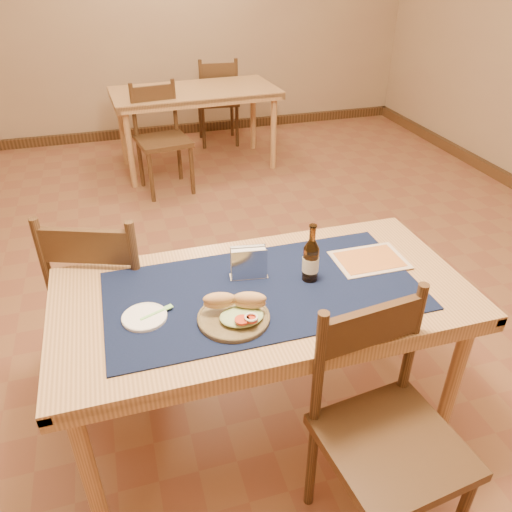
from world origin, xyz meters
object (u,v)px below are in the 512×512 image
object	(u,v)px
main_table	(263,308)
back_table	(195,98)
chair_main_near	(385,431)
beer_bottle	(311,260)
napkin_holder	(249,264)
chair_main_far	(112,293)
sandwich_plate	(236,313)

from	to	relation	value
main_table	back_table	xyz separation A→B (m)	(0.33, 3.20, 0.00)
main_table	chair_main_near	size ratio (longest dim) A/B	1.69
beer_bottle	napkin_holder	bearing A→B (deg)	159.99
beer_bottle	chair_main_far	bearing A→B (deg)	147.83
back_table	beer_bottle	world-z (taller)	beer_bottle
chair_main_far	chair_main_near	size ratio (longest dim) A/B	1.03
back_table	sandwich_plate	bearing A→B (deg)	-98.09
sandwich_plate	napkin_holder	size ratio (longest dim) A/B	1.65
beer_bottle	chair_main_near	bearing A→B (deg)	-83.42
chair_main_near	back_table	bearing A→B (deg)	89.02
chair_main_near	beer_bottle	size ratio (longest dim) A/B	3.89
chair_main_near	beer_bottle	distance (m)	0.67
sandwich_plate	chair_main_near	bearing A→B (deg)	-44.54
napkin_holder	chair_main_near	bearing A→B (deg)	-65.69
back_table	beer_bottle	bearing A→B (deg)	-92.33
main_table	back_table	bearing A→B (deg)	84.15
beer_bottle	napkin_holder	xyz separation A→B (m)	(-0.23, 0.08, -0.03)
chair_main_far	chair_main_near	bearing A→B (deg)	-51.30
chair_main_near	main_table	bearing A→B (deg)	115.76
back_table	chair_main_near	size ratio (longest dim) A/B	1.64
chair_main_near	sandwich_plate	bearing A→B (deg)	135.46
chair_main_near	napkin_holder	size ratio (longest dim) A/B	6.02
chair_main_far	napkin_holder	world-z (taller)	chair_main_far
back_table	chair_main_far	world-z (taller)	chair_main_far
chair_main_near	beer_bottle	bearing A→B (deg)	96.58
back_table	beer_bottle	xyz separation A→B (m)	(-0.13, -3.18, 0.18)
main_table	chair_main_far	bearing A→B (deg)	138.79
chair_main_near	beer_bottle	xyz separation A→B (m)	(-0.07, 0.57, 0.35)
main_table	napkin_holder	world-z (taller)	napkin_holder
beer_bottle	sandwich_plate	bearing A→B (deg)	-154.96
main_table	chair_main_far	distance (m)	0.79
back_table	napkin_holder	distance (m)	3.12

